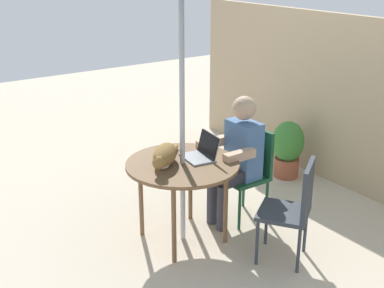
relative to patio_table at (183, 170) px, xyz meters
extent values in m
plane|color=beige|center=(0.00, 0.00, -0.68)|extent=(14.00, 14.00, 0.00)
cube|color=tan|center=(0.00, 2.11, 0.25)|extent=(4.72, 0.08, 1.85)
cylinder|color=brown|center=(0.00, 0.00, 0.05)|extent=(0.98, 0.98, 0.03)
cylinder|color=brown|center=(0.27, 0.27, -0.32)|extent=(0.04, 0.04, 0.71)
cylinder|color=brown|center=(-0.27, 0.27, -0.32)|extent=(0.04, 0.04, 0.71)
cylinder|color=brown|center=(-0.27, -0.27, -0.32)|extent=(0.04, 0.04, 0.71)
cylinder|color=brown|center=(0.27, -0.27, -0.32)|extent=(0.04, 0.04, 0.71)
cylinder|color=#B7B7BC|center=(0.00, 0.00, 0.50)|extent=(0.04, 0.04, 2.34)
cube|color=#194C2D|center=(0.00, 0.69, -0.25)|extent=(0.40, 0.40, 0.04)
cube|color=#194C2D|center=(0.00, 0.87, -0.01)|extent=(0.40, 0.04, 0.44)
cylinder|color=#194C2D|center=(0.17, 0.86, -0.47)|extent=(0.03, 0.03, 0.41)
cylinder|color=#194C2D|center=(-0.17, 0.86, -0.47)|extent=(0.03, 0.03, 0.41)
cylinder|color=#194C2D|center=(-0.17, 0.52, -0.47)|extent=(0.03, 0.03, 0.41)
cylinder|color=#194C2D|center=(0.17, 0.52, -0.47)|extent=(0.03, 0.03, 0.41)
cube|color=#33383F|center=(0.74, 0.50, -0.25)|extent=(0.56, 0.56, 0.04)
cube|color=#33383F|center=(0.88, 0.60, -0.01)|extent=(0.26, 0.35, 0.44)
cylinder|color=#33383F|center=(0.97, 0.46, -0.47)|extent=(0.03, 0.03, 0.41)
cylinder|color=#33383F|center=(0.78, 0.74, -0.47)|extent=(0.03, 0.03, 0.41)
cylinder|color=#33383F|center=(0.50, 0.55, -0.47)|extent=(0.03, 0.03, 0.41)
cylinder|color=#33383F|center=(0.69, 0.27, -0.47)|extent=(0.03, 0.03, 0.41)
cube|color=#4C72A5|center=(0.00, 0.69, 0.04)|extent=(0.34, 0.20, 0.54)
sphere|color=#DBAD89|center=(0.00, 0.68, 0.44)|extent=(0.22, 0.22, 0.22)
cube|color=#383842|center=(-0.08, 0.54, -0.18)|extent=(0.12, 0.30, 0.12)
cylinder|color=#383842|center=(-0.08, 0.39, -0.45)|extent=(0.10, 0.10, 0.45)
cube|color=#383842|center=(0.08, 0.54, -0.18)|extent=(0.12, 0.30, 0.12)
cylinder|color=#383842|center=(0.08, 0.39, -0.45)|extent=(0.10, 0.10, 0.45)
cube|color=#DBAD89|center=(-0.20, 0.47, 0.09)|extent=(0.08, 0.32, 0.08)
cube|color=#DBAD89|center=(0.20, 0.47, 0.09)|extent=(0.08, 0.32, 0.08)
cube|color=gray|center=(0.00, 0.16, 0.07)|extent=(0.33, 0.26, 0.02)
cube|color=black|center=(0.02, 0.26, 0.18)|extent=(0.31, 0.10, 0.20)
cube|color=gray|center=(0.02, 0.27, 0.18)|extent=(0.30, 0.10, 0.20)
ellipsoid|color=olive|center=(-0.06, -0.14, 0.15)|extent=(0.42, 0.41, 0.17)
sphere|color=olive|center=(0.10, -0.30, 0.17)|extent=(0.11, 0.11, 0.11)
ellipsoid|color=white|center=(0.02, -0.21, 0.11)|extent=(0.17, 0.17, 0.09)
cylinder|color=olive|center=(-0.24, 0.08, 0.09)|extent=(0.16, 0.15, 0.04)
cone|color=olive|center=(0.08, -0.32, 0.22)|extent=(0.04, 0.04, 0.03)
cone|color=olive|center=(0.12, -0.27, 0.22)|extent=(0.04, 0.04, 0.03)
cylinder|color=#9E5138|center=(-0.46, 1.75, -0.56)|extent=(0.28, 0.28, 0.23)
ellipsoid|color=#3D7F33|center=(-0.46, 1.75, -0.25)|extent=(0.37, 0.37, 0.47)
camera|label=1|loc=(3.36, -2.26, 1.75)|focal=47.80mm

